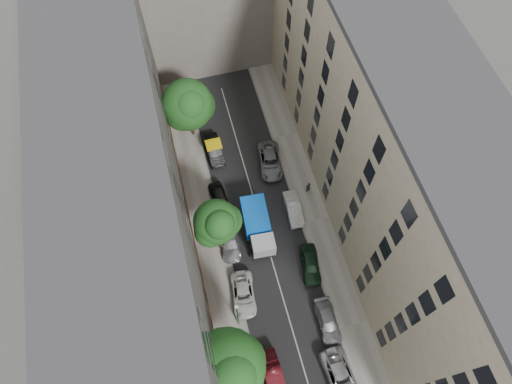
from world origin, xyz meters
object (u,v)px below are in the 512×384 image
object	(u,v)px
tree_far	(189,106)
lamp_post	(237,313)
tarp_truck	(257,226)
tree_mid	(218,224)
car_right_1	(328,322)
tree_near	(228,369)
pedestrian	(308,187)
car_right_2	(310,264)
car_right_4	(270,161)
car_left_2	(243,295)
car_left_5	(214,150)
car_left_3	(230,241)
car_left_1	(273,376)
car_left_4	(220,199)
car_right_3	(294,209)
car_right_0	(341,377)

from	to	relation	value
tree_far	lamp_post	xyz separation A→B (m)	(-0.15, -22.06, -1.00)
tarp_truck	tree_mid	distance (m)	6.00
car_right_1	tree_near	size ratio (longest dim) A/B	0.42
tree_mid	pedestrian	bearing A→B (deg)	21.11
tree_mid	lamp_post	size ratio (longest dim) A/B	1.31
car_right_2	lamp_post	world-z (taller)	lamp_post
tree_far	tree_mid	bearing A→B (deg)	-90.00
car_right_4	tree_far	bearing A→B (deg)	148.24
car_right_2	tree_near	world-z (taller)	tree_near
tree_mid	car_right_4	bearing A→B (deg)	48.53
car_right_1	tree_near	world-z (taller)	tree_near
car_left_2	pedestrian	distance (m)	13.21
car_left_5	car_right_1	distance (m)	21.82
car_right_4	tree_far	size ratio (longest dim) A/B	0.65
car_right_4	tree_near	bearing A→B (deg)	-105.87
car_left_3	tree_far	world-z (taller)	tree_far
tarp_truck	lamp_post	world-z (taller)	lamp_post
tarp_truck	car_left_3	size ratio (longest dim) A/B	1.37
car_left_1	car_left_3	bearing A→B (deg)	90.96
car_left_2	car_left_5	bearing A→B (deg)	93.99
car_left_4	pedestrian	xyz separation A→B (m)	(9.29, -1.16, 0.26)
tree_near	car_right_3	bearing A→B (deg)	55.32
car_left_3	car_right_1	size ratio (longest dim) A/B	1.02
tree_far	pedestrian	xyz separation A→B (m)	(10.27, -10.39, -4.19)
car_left_4	lamp_post	bearing A→B (deg)	-101.06
car_right_1	car_right_3	bearing A→B (deg)	90.26
car_left_2	tree_mid	size ratio (longest dim) A/B	0.54
car_right_1	tree_far	world-z (taller)	tree_far
car_left_3	pedestrian	bearing A→B (deg)	27.46
tree_mid	tree_far	size ratio (longest dim) A/B	1.07
car_right_2	tree_near	bearing A→B (deg)	-131.28
tree_near	lamp_post	size ratio (longest dim) A/B	1.62
car_right_1	car_right_0	bearing A→B (deg)	-93.77
car_left_5	car_left_1	bearing A→B (deg)	-91.04
car_right_4	car_left_2	bearing A→B (deg)	-107.14
car_right_4	tree_mid	distance (m)	12.24
car_right_3	car_left_4	bearing A→B (deg)	159.71
pedestrian	car_right_1	bearing A→B (deg)	59.13
lamp_post	car_left_4	bearing A→B (deg)	84.98
car_right_4	lamp_post	xyz separation A→B (m)	(-7.45, -15.97, 3.42)
tarp_truck	car_right_3	xyz separation A→B (m)	(4.20, 1.26, -0.84)
tarp_truck	car_left_5	bearing A→B (deg)	105.94
car_left_2	tree_far	bearing A→B (deg)	99.39
tarp_truck	car_right_1	size ratio (longest dim) A/B	1.40
car_right_4	lamp_post	bearing A→B (deg)	-106.94
car_left_4	tree_near	size ratio (longest dim) A/B	0.39
car_left_1	car_right_3	distance (m)	16.31
car_left_3	tree_near	distance (m)	14.40
tarp_truck	tree_mid	bearing A→B (deg)	-164.33
car_right_3	car_left_5	bearing A→B (deg)	127.99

